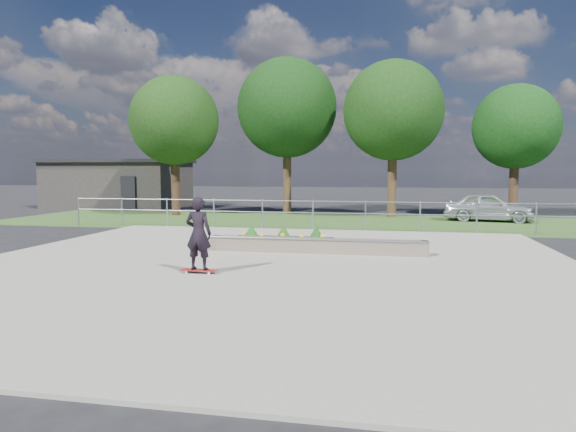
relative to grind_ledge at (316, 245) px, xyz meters
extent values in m
plane|color=black|center=(-0.91, -1.89, -0.26)|extent=(120.00, 120.00, 0.00)
cube|color=#2E4F1F|center=(-0.91, 9.11, -0.25)|extent=(30.00, 8.00, 0.02)
cube|color=gray|center=(-0.91, -1.89, -0.23)|extent=(15.00, 15.00, 0.06)
cylinder|color=gray|center=(-10.91, 5.61, 0.34)|extent=(0.06, 0.06, 1.20)
cylinder|color=#9DA0A5|center=(-8.91, 5.61, 0.34)|extent=(0.06, 0.06, 1.20)
cylinder|color=#9C9EA4|center=(-6.91, 5.61, 0.34)|extent=(0.06, 0.06, 1.20)
cylinder|color=#94969C|center=(-4.91, 5.61, 0.34)|extent=(0.06, 0.06, 1.20)
cylinder|color=gray|center=(-2.91, 5.61, 0.34)|extent=(0.06, 0.06, 1.20)
cylinder|color=#96989E|center=(-0.91, 5.61, 0.34)|extent=(0.06, 0.06, 1.20)
cylinder|color=gray|center=(1.09, 5.61, 0.34)|extent=(0.06, 0.06, 1.20)
cylinder|color=#95979D|center=(3.09, 5.61, 0.34)|extent=(0.06, 0.06, 1.20)
cylinder|color=gray|center=(5.09, 5.61, 0.34)|extent=(0.06, 0.06, 1.20)
cylinder|color=#989CA1|center=(7.09, 5.61, 0.34)|extent=(0.06, 0.06, 1.20)
cylinder|color=#92949A|center=(-0.91, 5.61, 0.89)|extent=(20.00, 0.04, 0.04)
cylinder|color=#94979C|center=(-0.91, 5.61, 0.44)|extent=(20.00, 0.04, 0.04)
cube|color=#2A2725|center=(-14.91, 16.11, 1.14)|extent=(8.00, 5.00, 2.80)
cube|color=black|center=(-14.91, 16.11, 2.64)|extent=(8.40, 5.40, 0.20)
cube|color=black|center=(-12.91, 13.56, 0.74)|extent=(0.90, 0.10, 2.00)
cylinder|color=#311D13|center=(-8.91, 11.11, 1.20)|extent=(0.44, 0.44, 2.93)
sphere|color=black|center=(-8.91, 11.11, 4.61)|extent=(4.55, 4.55, 4.55)
cylinder|color=#372416|center=(-3.41, 13.11, 1.42)|extent=(0.44, 0.44, 3.38)
sphere|color=black|center=(-3.41, 13.11, 5.36)|extent=(5.25, 5.25, 5.25)
cylinder|color=#382416|center=(2.09, 12.11, 1.31)|extent=(0.44, 0.44, 3.15)
sphere|color=black|center=(2.09, 12.11, 4.99)|extent=(4.90, 4.90, 4.90)
cylinder|color=#321E14|center=(8.09, 13.61, 1.09)|extent=(0.44, 0.44, 2.70)
sphere|color=black|center=(8.09, 13.61, 4.24)|extent=(4.20, 4.20, 4.20)
cube|color=brown|center=(0.00, 0.00, 0.00)|extent=(6.00, 0.40, 0.40)
cylinder|color=gray|center=(0.00, -0.20, 0.20)|extent=(6.00, 0.06, 0.06)
cube|color=brown|center=(-2.90, 0.00, 0.00)|extent=(0.15, 0.42, 0.40)
cube|color=#68594D|center=(2.90, 0.00, 0.00)|extent=(0.15, 0.42, 0.40)
cube|color=black|center=(-1.15, 0.93, -0.08)|extent=(3.00, 1.20, 0.25)
sphere|color=yellow|center=(-2.35, 1.03, 0.13)|extent=(0.14, 0.14, 0.14)
sphere|color=yellow|center=(-1.75, 0.83, 0.13)|extent=(0.14, 0.14, 0.14)
sphere|color=gold|center=(-1.15, 1.03, 0.13)|extent=(0.14, 0.14, 0.14)
sphere|color=yellow|center=(-0.55, 0.83, 0.13)|extent=(0.14, 0.14, 0.14)
sphere|color=yellow|center=(0.05, 1.03, 0.13)|extent=(0.14, 0.14, 0.14)
cone|color=#174F16|center=(-2.15, 1.18, 0.23)|extent=(0.44, 0.44, 0.36)
cone|color=#214B15|center=(-1.15, 1.18, 0.23)|extent=(0.44, 0.44, 0.36)
cone|color=#144614|center=(-0.15, 1.18, 0.23)|extent=(0.44, 0.44, 0.36)
cylinder|color=silver|center=(-2.40, -3.39, -0.18)|extent=(0.05, 0.03, 0.05)
cylinder|color=white|center=(-2.40, -3.21, -0.18)|extent=(0.05, 0.03, 0.05)
cylinder|color=white|center=(-1.88, -3.39, -0.18)|extent=(0.05, 0.03, 0.05)
cylinder|color=white|center=(-1.88, -3.21, -0.18)|extent=(0.05, 0.03, 0.05)
cylinder|color=gray|center=(-2.40, -3.30, -0.15)|extent=(0.02, 0.18, 0.02)
cylinder|color=#A9A9AE|center=(-1.88, -3.30, -0.15)|extent=(0.02, 0.18, 0.02)
cube|color=maroon|center=(-2.14, -3.30, -0.13)|extent=(0.80, 0.21, 0.02)
imported|color=black|center=(-2.14, -3.30, 0.68)|extent=(0.61, 0.42, 1.61)
imported|color=#B5B9BF|center=(6.42, 10.78, 0.40)|extent=(4.08, 2.18, 1.32)
camera|label=1|loc=(1.94, -13.85, 2.05)|focal=32.00mm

